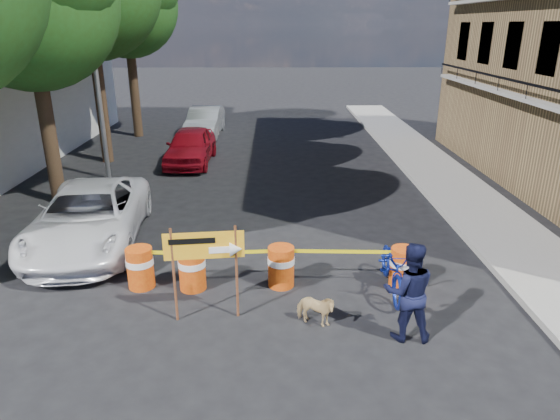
{
  "coord_description": "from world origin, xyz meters",
  "views": [
    {
      "loc": [
        0.04,
        -8.1,
        5.31
      ],
      "look_at": [
        0.18,
        2.65,
        1.3
      ],
      "focal_mm": 32.0,
      "sensor_mm": 36.0,
      "label": 1
    }
  ],
  "objects_px": {
    "barrel_mid_left": "(192,268)",
    "detour_sign": "(215,252)",
    "bicycle": "(395,245)",
    "sedan_red": "(191,146)",
    "dog": "(315,310)",
    "pedestrian": "(409,292)",
    "suv_white": "(89,217)",
    "sedan_silver": "(205,122)",
    "barrel_mid_right": "(281,266)",
    "barrel_far_right": "(403,267)",
    "barrel_far_left": "(140,267)"
  },
  "relations": [
    {
      "from": "barrel_mid_left",
      "to": "detour_sign",
      "type": "height_order",
      "value": "detour_sign"
    },
    {
      "from": "bicycle",
      "to": "sedan_red",
      "type": "height_order",
      "value": "bicycle"
    },
    {
      "from": "dog",
      "to": "sedan_red",
      "type": "relative_size",
      "value": 0.19
    },
    {
      "from": "pedestrian",
      "to": "suv_white",
      "type": "relative_size",
      "value": 0.34
    },
    {
      "from": "detour_sign",
      "to": "sedan_silver",
      "type": "relative_size",
      "value": 0.44
    },
    {
      "from": "barrel_mid_left",
      "to": "dog",
      "type": "distance_m",
      "value": 2.88
    },
    {
      "from": "pedestrian",
      "to": "suv_white",
      "type": "xyz_separation_m",
      "value": [
        -7.03,
        4.16,
        -0.18
      ]
    },
    {
      "from": "barrel_mid_right",
      "to": "dog",
      "type": "relative_size",
      "value": 1.15
    },
    {
      "from": "bicycle",
      "to": "barrel_far_right",
      "type": "bearing_deg",
      "value": 34.18
    },
    {
      "from": "detour_sign",
      "to": "bicycle",
      "type": "bearing_deg",
      "value": 9.42
    },
    {
      "from": "barrel_mid_right",
      "to": "detour_sign",
      "type": "relative_size",
      "value": 0.48
    },
    {
      "from": "barrel_far_right",
      "to": "sedan_red",
      "type": "relative_size",
      "value": 0.21
    },
    {
      "from": "barrel_far_right",
      "to": "detour_sign",
      "type": "relative_size",
      "value": 0.48
    },
    {
      "from": "sedan_silver",
      "to": "sedan_red",
      "type": "bearing_deg",
      "value": -87.55
    },
    {
      "from": "barrel_far_right",
      "to": "detour_sign",
      "type": "xyz_separation_m",
      "value": [
        -3.83,
        -1.14,
        0.92
      ]
    },
    {
      "from": "barrel_mid_left",
      "to": "barrel_far_right",
      "type": "bearing_deg",
      "value": 0.05
    },
    {
      "from": "barrel_far_left",
      "to": "dog",
      "type": "xyz_separation_m",
      "value": [
        3.61,
        -1.52,
        -0.14
      ]
    },
    {
      "from": "barrel_mid_left",
      "to": "pedestrian",
      "type": "bearing_deg",
      "value": -24.01
    },
    {
      "from": "barrel_far_left",
      "to": "sedan_red",
      "type": "bearing_deg",
      "value": 92.79
    },
    {
      "from": "barrel_mid_right",
      "to": "bicycle",
      "type": "height_order",
      "value": "bicycle"
    },
    {
      "from": "barrel_far_left",
      "to": "barrel_far_right",
      "type": "bearing_deg",
      "value": -0.9
    },
    {
      "from": "barrel_mid_left",
      "to": "sedan_red",
      "type": "relative_size",
      "value": 0.21
    },
    {
      "from": "barrel_far_left",
      "to": "barrel_mid_right",
      "type": "xyz_separation_m",
      "value": [
        3.0,
        0.02,
        0.0
      ]
    },
    {
      "from": "barrel_far_left",
      "to": "detour_sign",
      "type": "height_order",
      "value": "detour_sign"
    },
    {
      "from": "barrel_mid_right",
      "to": "barrel_far_right",
      "type": "xyz_separation_m",
      "value": [
        2.59,
        -0.1,
        0.0
      ]
    },
    {
      "from": "barrel_far_left",
      "to": "bicycle",
      "type": "distance_m",
      "value": 5.37
    },
    {
      "from": "bicycle",
      "to": "suv_white",
      "type": "height_order",
      "value": "bicycle"
    },
    {
      "from": "sedan_red",
      "to": "detour_sign",
      "type": "bearing_deg",
      "value": -77.65
    },
    {
      "from": "dog",
      "to": "sedan_silver",
      "type": "height_order",
      "value": "sedan_silver"
    },
    {
      "from": "barrel_mid_right",
      "to": "bicycle",
      "type": "xyz_separation_m",
      "value": [
        2.33,
        -0.26,
        0.58
      ]
    },
    {
      "from": "barrel_mid_right",
      "to": "bicycle",
      "type": "relative_size",
      "value": 0.43
    },
    {
      "from": "bicycle",
      "to": "sedan_silver",
      "type": "distance_m",
      "value": 16.84
    },
    {
      "from": "pedestrian",
      "to": "sedan_silver",
      "type": "distance_m",
      "value": 18.36
    },
    {
      "from": "barrel_far_right",
      "to": "sedan_red",
      "type": "xyz_separation_m",
      "value": [
        -6.09,
        10.28,
        0.25
      ]
    },
    {
      "from": "barrel_far_left",
      "to": "bicycle",
      "type": "bearing_deg",
      "value": -2.66
    },
    {
      "from": "detour_sign",
      "to": "sedan_silver",
      "type": "height_order",
      "value": "detour_sign"
    },
    {
      "from": "detour_sign",
      "to": "suv_white",
      "type": "height_order",
      "value": "detour_sign"
    },
    {
      "from": "detour_sign",
      "to": "bicycle",
      "type": "distance_m",
      "value": 3.71
    },
    {
      "from": "detour_sign",
      "to": "suv_white",
      "type": "xyz_separation_m",
      "value": [
        -3.59,
        3.48,
        -0.64
      ]
    },
    {
      "from": "bicycle",
      "to": "dog",
      "type": "relative_size",
      "value": 2.7
    },
    {
      "from": "barrel_mid_left",
      "to": "barrel_far_right",
      "type": "height_order",
      "value": "same"
    },
    {
      "from": "barrel_mid_left",
      "to": "barrel_mid_right",
      "type": "relative_size",
      "value": 1.0
    },
    {
      "from": "barrel_far_right",
      "to": "pedestrian",
      "type": "bearing_deg",
      "value": -101.97
    },
    {
      "from": "barrel_mid_left",
      "to": "barrel_mid_right",
      "type": "height_order",
      "value": "same"
    },
    {
      "from": "suv_white",
      "to": "sedan_red",
      "type": "relative_size",
      "value": 1.27
    },
    {
      "from": "barrel_far_right",
      "to": "bicycle",
      "type": "bearing_deg",
      "value": -148.51
    },
    {
      "from": "barrel_far_left",
      "to": "barrel_mid_left",
      "type": "xyz_separation_m",
      "value": [
        1.12,
        -0.09,
        0.0
      ]
    },
    {
      "from": "sedan_red",
      "to": "barrel_mid_right",
      "type": "bearing_deg",
      "value": -69.89
    },
    {
      "from": "barrel_far_right",
      "to": "dog",
      "type": "xyz_separation_m",
      "value": [
        -1.98,
        -1.43,
        -0.14
      ]
    },
    {
      "from": "barrel_mid_right",
      "to": "pedestrian",
      "type": "height_order",
      "value": "pedestrian"
    }
  ]
}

